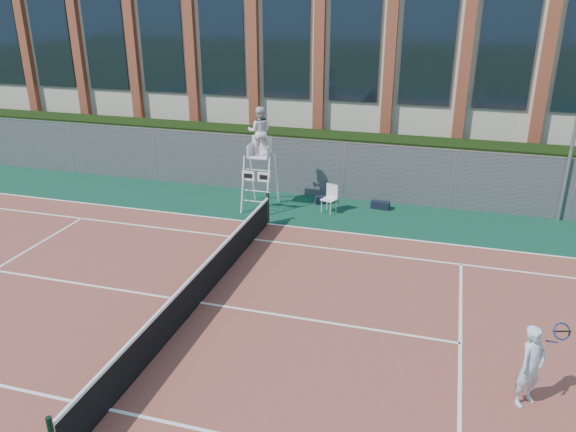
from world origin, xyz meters
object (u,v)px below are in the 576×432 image
(umpire_chair, at_px, (260,134))
(plastic_chair, at_px, (331,196))
(steel_pole, at_px, (568,165))
(tennis_player, at_px, (531,366))

(umpire_chair, height_order, plastic_chair, umpire_chair)
(steel_pole, distance_m, plastic_chair, 8.07)
(umpire_chair, distance_m, tennis_player, 12.23)
(tennis_player, bearing_deg, steel_pole, 78.90)
(umpire_chair, xyz_separation_m, tennis_player, (8.35, -8.74, -1.87))
(steel_pole, height_order, umpire_chair, steel_pole)
(steel_pole, relative_size, umpire_chair, 1.07)
(plastic_chair, height_order, tennis_player, tennis_player)
(tennis_player, bearing_deg, plastic_chair, 122.80)
(steel_pole, bearing_deg, umpire_chair, -170.98)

